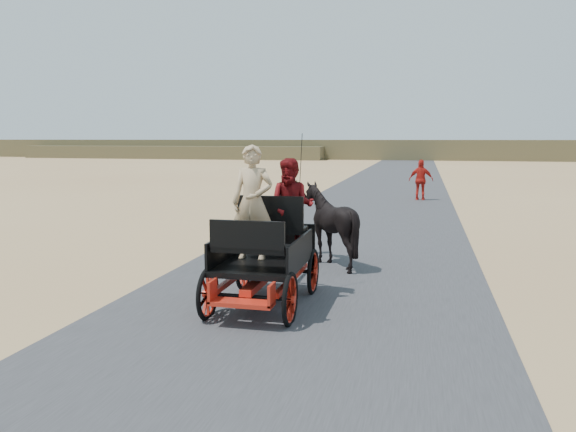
% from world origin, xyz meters
% --- Properties ---
extents(ground, '(140.00, 140.00, 0.00)m').
position_xyz_m(ground, '(0.00, 0.00, 0.00)').
color(ground, tan).
extents(road, '(6.00, 140.00, 0.01)m').
position_xyz_m(road, '(0.00, 0.00, 0.01)').
color(road, '#38383A').
rests_on(road, ground).
extents(ridge_far, '(140.00, 6.00, 2.40)m').
position_xyz_m(ridge_far, '(0.00, 62.00, 1.20)').
color(ridge_far, brown).
rests_on(ridge_far, ground).
extents(ridge_near, '(40.00, 4.00, 1.60)m').
position_xyz_m(ridge_near, '(-30.00, 58.00, 0.80)').
color(ridge_near, brown).
rests_on(ridge_near, ground).
extents(carriage, '(1.30, 2.40, 0.72)m').
position_xyz_m(carriage, '(-0.59, -0.64, 0.36)').
color(carriage, black).
rests_on(carriage, ground).
extents(horse_left, '(0.91, 2.01, 1.70)m').
position_xyz_m(horse_left, '(-1.14, 2.36, 0.85)').
color(horse_left, black).
rests_on(horse_left, ground).
extents(horse_right, '(1.37, 1.54, 1.70)m').
position_xyz_m(horse_right, '(-0.04, 2.36, 0.85)').
color(horse_right, black).
rests_on(horse_right, ground).
extents(driver_man, '(0.66, 0.43, 1.80)m').
position_xyz_m(driver_man, '(-0.79, -0.59, 1.62)').
color(driver_man, tan).
rests_on(driver_man, carriage).
extents(passenger_woman, '(0.77, 0.60, 1.58)m').
position_xyz_m(passenger_woman, '(-0.29, -0.04, 1.51)').
color(passenger_woman, '#660C0F').
rests_on(passenger_woman, carriage).
extents(pedestrian, '(1.03, 0.48, 1.73)m').
position_xyz_m(pedestrian, '(1.72, 15.42, 0.86)').
color(pedestrian, red).
rests_on(pedestrian, ground).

